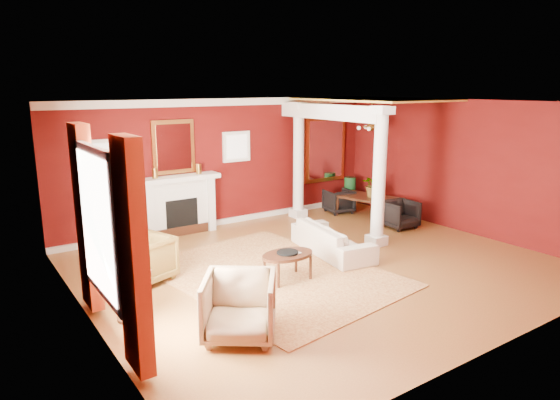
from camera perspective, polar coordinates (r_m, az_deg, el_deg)
ground at (r=9.14m, az=4.66°, el=-7.47°), size 8.00×8.00×0.00m
room_shell at (r=8.65m, az=4.91°, el=5.16°), size 8.04×7.04×2.92m
fireplace at (r=11.07m, az=-11.50°, el=-0.57°), size 1.85×0.42×1.29m
overmantel_mirror at (r=10.98m, az=-12.07°, el=5.95°), size 0.95×0.07×1.15m
flank_window_left at (r=10.52m, az=-19.91°, el=4.62°), size 0.70×0.07×0.70m
flank_window_right at (r=11.67m, az=-4.99°, el=6.10°), size 0.70×0.07×0.70m
left_window at (r=6.47m, az=-19.36°, el=-3.60°), size 0.21×2.55×2.60m
column_front at (r=10.10m, az=11.27°, el=2.68°), size 0.36×0.36×2.80m
column_back at (r=12.11m, az=2.13°, el=4.61°), size 0.36×0.36×2.80m
header_beam at (r=11.13m, az=5.60°, el=9.99°), size 0.30×3.20×0.32m
amber_ceiling at (r=11.78m, az=10.49°, el=11.22°), size 2.30×3.40×0.04m
dining_mirror at (r=13.18m, az=5.19°, el=5.79°), size 1.30×0.07×1.70m
chandelier at (r=11.89m, az=10.37°, el=8.24°), size 0.60×0.62×0.75m
crown_trim at (r=11.47m, az=-6.19°, el=11.07°), size 8.00×0.08×0.16m
base_trim at (r=11.88m, az=-5.87°, el=-2.36°), size 8.00×0.08×0.12m
rug at (r=8.70m, az=-0.83°, el=-8.47°), size 3.65×4.55×0.02m
sofa at (r=9.68m, az=5.99°, el=-3.92°), size 0.87×2.05×0.78m
armchair_leopard at (r=8.57m, az=-15.43°, el=-6.29°), size 1.01×1.04×0.86m
armchair_stripe at (r=6.53m, az=-4.68°, el=-11.75°), size 1.22×1.21×0.92m
coffee_table at (r=8.32m, az=0.87°, el=-6.43°), size 0.93×0.93×0.47m
coffee_book at (r=8.24m, az=1.15°, el=-5.47°), size 0.16×0.04×0.22m
side_table at (r=7.10m, az=-16.94°, el=-5.72°), size 0.59×0.59×1.46m
dining_table at (r=12.43m, az=10.18°, el=-0.08°), size 0.91×1.61×0.85m
dining_chair_near at (r=11.68m, az=13.57°, el=-1.46°), size 0.71×0.67×0.70m
dining_chair_far at (r=12.83m, az=6.72°, el=0.01°), size 0.73×0.70×0.66m
green_urn at (r=13.38m, az=7.97°, el=0.50°), size 0.35×0.35×0.83m
potted_plant at (r=12.26m, az=10.65°, el=2.88°), size 0.69×0.73×0.47m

